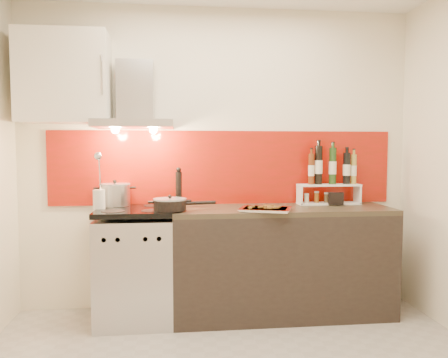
{
  "coord_description": "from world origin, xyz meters",
  "views": [
    {
      "loc": [
        -0.37,
        -2.41,
        1.39
      ],
      "look_at": [
        0.0,
        0.95,
        1.15
      ],
      "focal_mm": 35.0,
      "sensor_mm": 36.0,
      "label": 1
    }
  ],
  "objects": [
    {
      "name": "backsplash",
      "position": [
        0.05,
        1.39,
        1.22
      ],
      "size": [
        3.0,
        0.02,
        0.64
      ],
      "primitive_type": "cube",
      "color": "maroon",
      "rests_on": "back_wall"
    },
    {
      "name": "caddy_box",
      "position": [
        0.99,
        1.16,
        0.96
      ],
      "size": [
        0.13,
        0.07,
        0.11
      ],
      "primitive_type": "cube",
      "rotation": [
        0.0,
        0.0,
        -0.16
      ],
      "color": "black",
      "rests_on": "counter"
    },
    {
      "name": "range_stove",
      "position": [
        -0.7,
        1.1,
        0.44
      ],
      "size": [
        0.6,
        0.6,
        0.91
      ],
      "color": "#B7B7BA",
      "rests_on": "ground"
    },
    {
      "name": "range_hood",
      "position": [
        -0.7,
        1.24,
        1.74
      ],
      "size": [
        0.62,
        0.5,
        0.61
      ],
      "color": "#B7B7BA",
      "rests_on": "back_wall"
    },
    {
      "name": "baking_tray",
      "position": [
        0.32,
        0.92,
        0.92
      ],
      "size": [
        0.47,
        0.41,
        0.03
      ],
      "color": "silver",
      "rests_on": "counter"
    },
    {
      "name": "back_wall",
      "position": [
        0.0,
        1.4,
        1.3
      ],
      "size": [
        3.4,
        0.02,
        2.6
      ],
      "primitive_type": "cube",
      "color": "silver",
      "rests_on": "ground"
    },
    {
      "name": "utensil_jar",
      "position": [
        -0.98,
        1.1,
        1.04
      ],
      "size": [
        0.1,
        0.14,
        0.46
      ],
      "color": "silver",
      "rests_on": "range_stove"
    },
    {
      "name": "upper_cabinet",
      "position": [
        -1.25,
        1.22,
        1.95
      ],
      "size": [
        0.7,
        0.35,
        0.72
      ],
      "primitive_type": "cube",
      "color": "silver",
      "rests_on": "back_wall"
    },
    {
      "name": "saute_pan",
      "position": [
        -0.41,
        0.96,
        0.96
      ],
      "size": [
        0.49,
        0.26,
        0.12
      ],
      "color": "black",
      "rests_on": "range_stove"
    },
    {
      "name": "counter",
      "position": [
        0.5,
        1.1,
        0.45
      ],
      "size": [
        1.8,
        0.6,
        0.9
      ],
      "color": "black",
      "rests_on": "ground"
    },
    {
      "name": "step_shelf",
      "position": [
        0.96,
        1.26,
        1.13
      ],
      "size": [
        0.54,
        0.15,
        0.51
      ],
      "color": "white",
      "rests_on": "counter"
    },
    {
      "name": "pepper_mill",
      "position": [
        -0.35,
        1.19,
        1.06
      ],
      "size": [
        0.05,
        0.05,
        0.33
      ],
      "color": "black",
      "rests_on": "counter"
    },
    {
      "name": "stock_pot",
      "position": [
        -0.88,
        1.29,
        1.0
      ],
      "size": [
        0.25,
        0.25,
        0.22
      ],
      "color": "#B7B7BA",
      "rests_on": "range_stove"
    }
  ]
}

